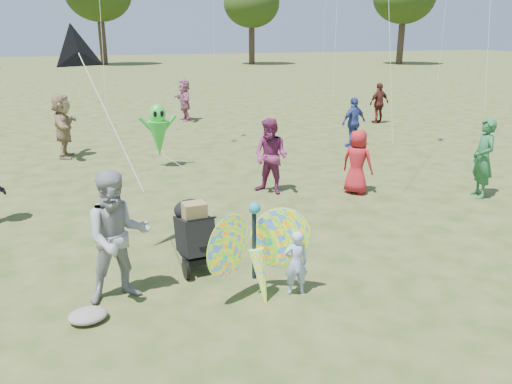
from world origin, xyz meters
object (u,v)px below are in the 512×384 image
(child_girl, at_px, (296,263))
(crowd_c, at_px, (354,122))
(crowd_e, at_px, (271,157))
(butterfly_kite, at_px, (257,253))
(crowd_a, at_px, (357,162))
(jogging_stroller, at_px, (194,230))
(crowd_j, at_px, (184,100))
(alien_kite, at_px, (158,132))
(adult_man, at_px, (118,237))
(crowd_f, at_px, (483,159))
(crowd_h, at_px, (379,103))
(crowd_d, at_px, (63,126))

(child_girl, relative_size, crowd_c, 0.59)
(crowd_e, xyz_separation_m, butterfly_kite, (-2.03, -4.34, -0.19))
(crowd_a, distance_m, jogging_stroller, 5.02)
(crowd_a, height_order, crowd_j, crowd_j)
(crowd_a, relative_size, alien_kite, 0.85)
(child_girl, distance_m, crowd_j, 15.09)
(child_girl, bearing_deg, adult_man, -8.93)
(crowd_e, bearing_deg, crowd_c, 91.27)
(crowd_f, distance_m, jogging_stroller, 6.98)
(child_girl, xyz_separation_m, crowd_e, (1.48, 4.45, 0.39))
(adult_man, distance_m, butterfly_kite, 1.90)
(crowd_a, xyz_separation_m, crowd_c, (2.53, 4.25, 0.06))
(crowd_h, bearing_deg, crowd_j, -34.39)
(crowd_c, xyz_separation_m, alien_kite, (-6.32, -0.30, 0.17))
(child_girl, xyz_separation_m, butterfly_kite, (-0.55, 0.10, 0.20))
(butterfly_kite, xyz_separation_m, alien_kite, (0.08, 7.59, 0.29))
(crowd_c, xyz_separation_m, butterfly_kite, (-6.40, -7.89, -0.13))
(crowd_a, height_order, crowd_c, crowd_c)
(crowd_j, bearing_deg, crowd_c, 26.63)
(crowd_c, xyz_separation_m, crowd_d, (-8.72, 1.85, 0.13))
(jogging_stroller, relative_size, alien_kite, 0.63)
(crowd_c, xyz_separation_m, crowd_h, (3.33, 3.48, 0.01))
(crowd_e, xyz_separation_m, jogging_stroller, (-2.59, -3.06, -0.26))
(crowd_d, height_order, crowd_f, crowd_d)
(child_girl, relative_size, crowd_f, 0.54)
(crowd_e, height_order, butterfly_kite, crowd_e)
(crowd_e, relative_size, jogging_stroller, 1.59)
(adult_man, bearing_deg, crowd_h, 38.52)
(crowd_j, distance_m, jogging_stroller, 13.92)
(adult_man, distance_m, crowd_j, 14.84)
(crowd_a, bearing_deg, jogging_stroller, 82.94)
(alien_kite, bearing_deg, crowd_j, 71.49)
(crowd_a, xyz_separation_m, crowd_j, (-1.36, 11.23, 0.12))
(crowd_d, bearing_deg, alien_kite, -122.42)
(adult_man, distance_m, crowd_f, 8.27)
(crowd_c, distance_m, jogging_stroller, 9.60)
(crowd_d, distance_m, alien_kite, 3.22)
(crowd_e, distance_m, butterfly_kite, 4.80)
(adult_man, height_order, alien_kite, adult_man)
(crowd_e, distance_m, alien_kite, 3.79)
(child_girl, distance_m, crowd_f, 6.30)
(jogging_stroller, height_order, alien_kite, alien_kite)
(alien_kite, bearing_deg, jogging_stroller, -95.80)
(crowd_a, relative_size, jogging_stroller, 1.36)
(crowd_d, relative_size, jogging_stroller, 1.72)
(crowd_a, distance_m, crowd_f, 2.75)
(crowd_a, bearing_deg, child_girl, 103.37)
(crowd_a, bearing_deg, crowd_j, -28.07)
(child_girl, xyz_separation_m, crowd_j, (1.96, 14.96, 0.38))
(adult_man, height_order, crowd_h, adult_man)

